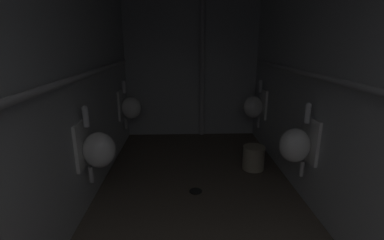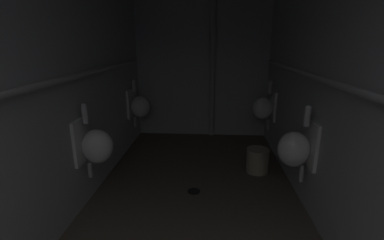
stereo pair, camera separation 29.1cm
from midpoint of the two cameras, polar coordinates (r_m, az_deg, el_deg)
floor at (r=2.92m, az=3.44°, el=-17.94°), size 2.32×4.51×0.08m
wall_left at (r=2.70m, az=-20.97°, el=6.13°), size 0.06×4.51×2.35m
wall_right at (r=2.71m, az=28.70°, el=5.23°), size 0.06×4.51×2.35m
wall_back at (r=4.67m, az=3.93°, el=10.89°), size 2.32×0.06×2.35m
urinal_left_mid at (r=2.74m, az=-16.77°, el=-5.13°), size 0.32×0.30×0.76m
urinal_left_far at (r=4.28m, az=-9.11°, el=2.91°), size 0.32×0.30×0.76m
urinal_right_mid at (r=2.79m, az=23.78°, el=-5.47°), size 0.32×0.30×0.76m
urinal_right_far at (r=4.27m, az=16.72°, el=2.39°), size 0.32×0.30×0.76m
supply_pipe_left at (r=2.66m, az=-19.37°, el=8.82°), size 0.06×3.72×0.06m
supply_pipe_right at (r=2.66m, az=27.27°, el=7.94°), size 0.06×3.71×0.06m
standpipe_back_wall at (r=4.56m, az=6.15°, el=10.72°), size 0.09×0.09×2.30m
floor_drain at (r=3.11m, az=3.17°, el=-14.67°), size 0.14×0.14×0.01m
waste_bin at (r=3.60m, az=15.82°, el=-8.18°), size 0.28×0.28×0.30m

